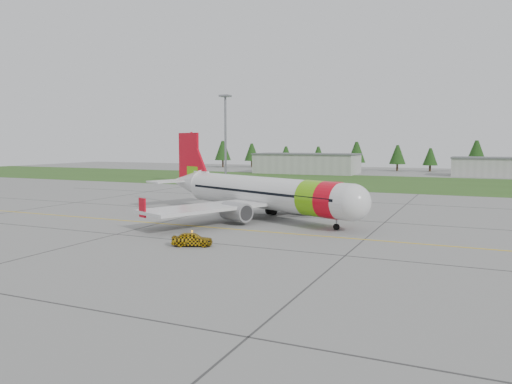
% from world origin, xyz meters
% --- Properties ---
extents(ground, '(320.00, 320.00, 0.00)m').
position_xyz_m(ground, '(0.00, 0.00, 0.00)').
color(ground, gray).
rests_on(ground, ground).
extents(aircraft, '(35.44, 33.64, 11.32)m').
position_xyz_m(aircraft, '(-5.67, 17.48, 3.27)').
color(aircraft, silver).
rests_on(aircraft, ground).
extents(follow_me_car, '(1.80, 1.94, 3.88)m').
position_xyz_m(follow_me_car, '(-4.35, -1.87, 1.94)').
color(follow_me_car, yellow).
rests_on(follow_me_car, ground).
extents(service_van, '(1.98, 1.92, 4.50)m').
position_xyz_m(service_van, '(-32.39, 46.32, 2.25)').
color(service_van, white).
rests_on(service_van, ground).
extents(grass_strip, '(320.00, 50.00, 0.03)m').
position_xyz_m(grass_strip, '(0.00, 82.00, 0.01)').
color(grass_strip, '#30561E').
rests_on(grass_strip, ground).
extents(taxi_guideline, '(120.00, 0.25, 0.02)m').
position_xyz_m(taxi_guideline, '(0.00, 8.00, 0.01)').
color(taxi_guideline, gold).
rests_on(taxi_guideline, ground).
extents(hangar_west, '(32.00, 14.00, 6.00)m').
position_xyz_m(hangar_west, '(-30.00, 110.00, 3.00)').
color(hangar_west, '#A8A8A3').
rests_on(hangar_west, ground).
extents(hangar_east, '(24.00, 12.00, 5.20)m').
position_xyz_m(hangar_east, '(25.00, 118.00, 2.60)').
color(hangar_east, '#A8A8A3').
rests_on(hangar_east, ground).
extents(floodlight_mast, '(0.50, 0.50, 20.00)m').
position_xyz_m(floodlight_mast, '(-32.00, 58.00, 10.00)').
color(floodlight_mast, slate).
rests_on(floodlight_mast, ground).
extents(treeline, '(160.00, 8.00, 10.00)m').
position_xyz_m(treeline, '(0.00, 138.00, 5.00)').
color(treeline, '#1C3F14').
rests_on(treeline, ground).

